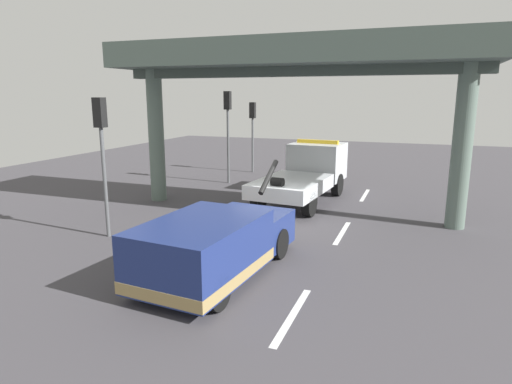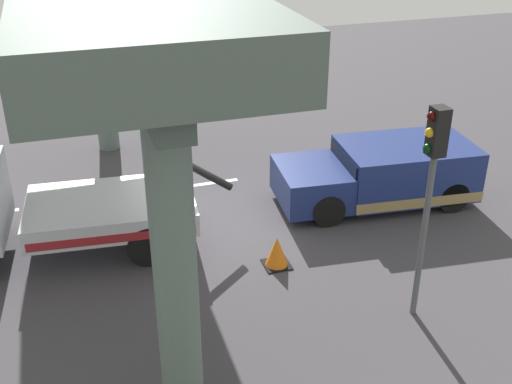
{
  "view_description": "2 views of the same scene",
  "coord_description": "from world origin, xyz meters",
  "px_view_note": "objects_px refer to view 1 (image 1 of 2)",
  "views": [
    {
      "loc": [
        -14.09,
        -4.62,
        4.45
      ],
      "look_at": [
        -0.9,
        0.32,
        1.36
      ],
      "focal_mm": 31.03,
      "sensor_mm": 36.0,
      "label": 1
    },
    {
      "loc": [
        3.16,
        13.56,
        8.07
      ],
      "look_at": [
        -0.87,
        0.78,
        1.21
      ],
      "focal_mm": 44.72,
      "sensor_mm": 36.0,
      "label": 2
    }
  ],
  "objects_px": {
    "traffic_light_near": "(102,137)",
    "tow_truck_white": "(307,172)",
    "traffic_light_far": "(228,117)",
    "traffic_light_mid": "(253,121)",
    "traffic_cone_orange": "(206,217)",
    "towed_van_green": "(214,246)"
  },
  "relations": [
    {
      "from": "traffic_light_mid",
      "to": "traffic_cone_orange",
      "type": "bearing_deg",
      "value": -167.33
    },
    {
      "from": "traffic_light_far",
      "to": "traffic_light_mid",
      "type": "xyz_separation_m",
      "value": [
        3.5,
        0.0,
        -0.41
      ]
    },
    {
      "from": "traffic_light_near",
      "to": "traffic_cone_orange",
      "type": "height_order",
      "value": "traffic_light_near"
    },
    {
      "from": "traffic_light_near",
      "to": "traffic_light_mid",
      "type": "distance_m",
      "value": 13.0
    },
    {
      "from": "towed_van_green",
      "to": "traffic_light_far",
      "type": "height_order",
      "value": "traffic_light_far"
    },
    {
      "from": "tow_truck_white",
      "to": "traffic_light_mid",
      "type": "height_order",
      "value": "traffic_light_mid"
    },
    {
      "from": "towed_van_green",
      "to": "traffic_cone_orange",
      "type": "height_order",
      "value": "towed_van_green"
    },
    {
      "from": "tow_truck_white",
      "to": "traffic_light_near",
      "type": "height_order",
      "value": "traffic_light_near"
    },
    {
      "from": "traffic_light_far",
      "to": "traffic_light_near",
      "type": "bearing_deg",
      "value": 180.0
    },
    {
      "from": "traffic_cone_orange",
      "to": "tow_truck_white",
      "type": "bearing_deg",
      "value": -22.57
    },
    {
      "from": "traffic_light_near",
      "to": "traffic_light_far",
      "type": "height_order",
      "value": "traffic_light_far"
    },
    {
      "from": "traffic_cone_orange",
      "to": "towed_van_green",
      "type": "bearing_deg",
      "value": -150.38
    },
    {
      "from": "towed_van_green",
      "to": "traffic_light_mid",
      "type": "xyz_separation_m",
      "value": [
        14.71,
        4.6,
        2.18
      ]
    },
    {
      "from": "tow_truck_white",
      "to": "traffic_light_near",
      "type": "xyz_separation_m",
      "value": [
        -7.37,
        4.67,
        1.99
      ]
    },
    {
      "from": "traffic_light_near",
      "to": "traffic_light_far",
      "type": "distance_m",
      "value": 9.5
    },
    {
      "from": "tow_truck_white",
      "to": "traffic_cone_orange",
      "type": "distance_m",
      "value": 5.82
    },
    {
      "from": "traffic_light_mid",
      "to": "traffic_cone_orange",
      "type": "relative_size",
      "value": 5.69
    },
    {
      "from": "traffic_light_near",
      "to": "traffic_cone_orange",
      "type": "bearing_deg",
      "value": -50.2
    },
    {
      "from": "traffic_light_near",
      "to": "tow_truck_white",
      "type": "bearing_deg",
      "value": -32.37
    },
    {
      "from": "traffic_light_near",
      "to": "traffic_cone_orange",
      "type": "distance_m",
      "value": 4.29
    },
    {
      "from": "towed_van_green",
      "to": "traffic_light_near",
      "type": "bearing_deg",
      "value": 69.62
    },
    {
      "from": "tow_truck_white",
      "to": "traffic_light_mid",
      "type": "bearing_deg",
      "value": 39.69
    }
  ]
}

